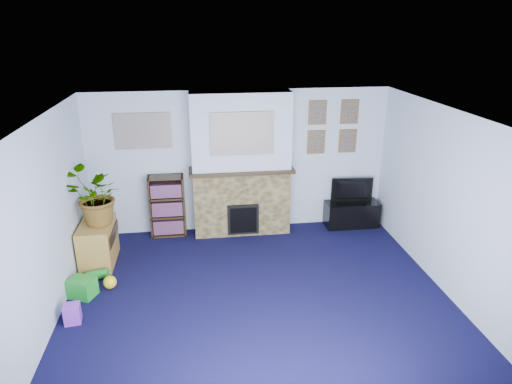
{
  "coord_description": "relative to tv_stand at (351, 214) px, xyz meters",
  "views": [
    {
      "loc": [
        -0.73,
        -5.08,
        3.43
      ],
      "look_at": [
        0.07,
        0.76,
        1.21
      ],
      "focal_mm": 32.0,
      "sensor_mm": 36.0,
      "label": 1
    }
  ],
  "objects": [
    {
      "name": "collage_left",
      "position": [
        -3.5,
        0.21,
        1.55
      ],
      "size": [
        0.9,
        0.03,
        0.58
      ],
      "primitive_type": "cube",
      "color": "gray",
      "rests_on": "wall_back"
    },
    {
      "name": "mantel_teddy",
      "position": [
        -2.47,
        -0.03,
        0.99
      ],
      "size": [
        0.13,
        0.13,
        0.13
      ],
      "primitive_type": "sphere",
      "color": "gray",
      "rests_on": "chimney_breast"
    },
    {
      "name": "toy_ball",
      "position": [
        -3.93,
        -1.52,
        -0.14
      ],
      "size": [
        0.18,
        0.18,
        0.18
      ],
      "primitive_type": "sphere",
      "color": "yellow",
      "rests_on": "ground"
    },
    {
      "name": "portrait_tr",
      "position": [
        -0.1,
        0.2,
        1.77
      ],
      "size": [
        0.3,
        0.03,
        0.4
      ],
      "primitive_type": "cube",
      "color": "brown",
      "rests_on": "wall_back"
    },
    {
      "name": "wall_right",
      "position": [
        0.55,
        -2.03,
        0.97
      ],
      "size": [
        0.04,
        4.5,
        2.4
      ],
      "primitive_type": "cube",
      "color": "silver",
      "rests_on": "ground"
    },
    {
      "name": "potted_plant",
      "position": [
        -4.14,
        -0.8,
        0.85
      ],
      "size": [
        1.02,
        1.02,
        0.86
      ],
      "primitive_type": "imported",
      "rotation": [
        0.0,
        0.0,
        3.97
      ],
      "color": "#26661E",
      "rests_on": "sideboard"
    },
    {
      "name": "portrait_bl",
      "position": [
        -0.65,
        0.2,
        1.27
      ],
      "size": [
        0.3,
        0.03,
        0.4
      ],
      "primitive_type": "cube",
      "color": "brown",
      "rests_on": "wall_back"
    },
    {
      "name": "mantel_candle",
      "position": [
        -1.62,
        -0.03,
        1.01
      ],
      "size": [
        0.05,
        0.05,
        0.16
      ],
      "primitive_type": "cylinder",
      "color": "#B2BFC6",
      "rests_on": "chimney_breast"
    },
    {
      "name": "television",
      "position": [
        0.0,
        0.02,
        0.42
      ],
      "size": [
        0.74,
        0.15,
        0.42
      ],
      "primitive_type": "imported",
      "rotation": [
        0.0,
        0.0,
        3.07
      ],
      "color": "black",
      "rests_on": "tv_stand"
    },
    {
      "name": "toy_tube",
      "position": [
        -4.14,
        -1.26,
        -0.15
      ],
      "size": [
        0.31,
        0.14,
        0.18
      ],
      "primitive_type": "cylinder",
      "rotation": [
        0.0,
        1.43,
        0.0
      ],
      "color": "#198C26",
      "rests_on": "ground"
    },
    {
      "name": "chimney_breast",
      "position": [
        -1.95,
        0.02,
        0.96
      ],
      "size": [
        1.72,
        0.5,
        2.4
      ],
      "color": "brown",
      "rests_on": "ground"
    },
    {
      "name": "wall_front",
      "position": [
        -1.95,
        -4.28,
        0.97
      ],
      "size": [
        5.0,
        0.04,
        2.4
      ],
      "primitive_type": "cube",
      "color": "silver",
      "rests_on": "ground"
    },
    {
      "name": "sideboard",
      "position": [
        -4.19,
        -0.75,
        0.12
      ],
      "size": [
        0.46,
        0.82,
        0.64
      ],
      "primitive_type": "cube",
      "color": "#A57B34",
      "rests_on": "ground"
    },
    {
      "name": "wall_left",
      "position": [
        -4.45,
        -2.03,
        0.97
      ],
      "size": [
        0.04,
        4.5,
        2.4
      ],
      "primitive_type": "cube",
      "color": "silver",
      "rests_on": "ground"
    },
    {
      "name": "portrait_br",
      "position": [
        -0.1,
        0.2,
        1.27
      ],
      "size": [
        0.3,
        0.03,
        0.4
      ],
      "primitive_type": "cube",
      "color": "brown",
      "rests_on": "wall_back"
    },
    {
      "name": "mantel_can",
      "position": [
        -1.22,
        -0.03,
        0.99
      ],
      "size": [
        0.05,
        0.05,
        0.11
      ],
      "primitive_type": "cylinder",
      "color": "purple",
      "rests_on": "chimney_breast"
    },
    {
      "name": "portrait_tl",
      "position": [
        -0.65,
        0.2,
        1.77
      ],
      "size": [
        0.3,
        0.03,
        0.4
      ],
      "primitive_type": "cube",
      "color": "brown",
      "rests_on": "wall_back"
    },
    {
      "name": "bookshelf",
      "position": [
        -3.19,
        0.08,
        0.28
      ],
      "size": [
        0.58,
        0.28,
        1.05
      ],
      "color": "black",
      "rests_on": "ground"
    },
    {
      "name": "green_crate",
      "position": [
        -4.25,
        -1.67,
        -0.08
      ],
      "size": [
        0.39,
        0.36,
        0.26
      ],
      "primitive_type": "cube",
      "rotation": [
        0.0,
        0.0,
        -0.41
      ],
      "color": "#198C26",
      "rests_on": "ground"
    },
    {
      "name": "tv_stand",
      "position": [
        0.0,
        0.0,
        0.0
      ],
      "size": [
        0.93,
        0.39,
        0.44
      ],
      "primitive_type": "cube",
      "color": "black",
      "rests_on": "ground"
    },
    {
      "name": "mantel_clock",
      "position": [
        -2.07,
        -0.03,
        1.0
      ],
      "size": [
        0.1,
        0.06,
        0.14
      ],
      "primitive_type": "cube",
      "color": "gold",
      "rests_on": "chimney_breast"
    },
    {
      "name": "toy_block",
      "position": [
        -4.25,
        -2.23,
        -0.12
      ],
      "size": [
        0.21,
        0.21,
        0.23
      ],
      "primitive_type": "cube",
      "rotation": [
        0.0,
        0.0,
        0.14
      ],
      "color": "purple",
      "rests_on": "ground"
    },
    {
      "name": "ceiling",
      "position": [
        -1.95,
        -2.03,
        2.17
      ],
      "size": [
        5.0,
        4.5,
        0.01
      ],
      "primitive_type": "cube",
      "color": "white",
      "rests_on": "wall_back"
    },
    {
      "name": "floor",
      "position": [
        -1.95,
        -2.03,
        -0.23
      ],
      "size": [
        5.0,
        4.5,
        0.01
      ],
      "primitive_type": "cube",
      "color": "black",
      "rests_on": "ground"
    },
    {
      "name": "wall_back",
      "position": [
        -1.95,
        0.22,
        0.97
      ],
      "size": [
        5.0,
        0.04,
        2.4
      ],
      "primitive_type": "cube",
      "color": "silver",
      "rests_on": "ground"
    },
    {
      "name": "collage_main",
      "position": [
        -1.95,
        -0.19,
        1.55
      ],
      "size": [
        1.0,
        0.03,
        0.68
      ],
      "primitive_type": "cube",
      "color": "gray",
      "rests_on": "chimney_breast"
    }
  ]
}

